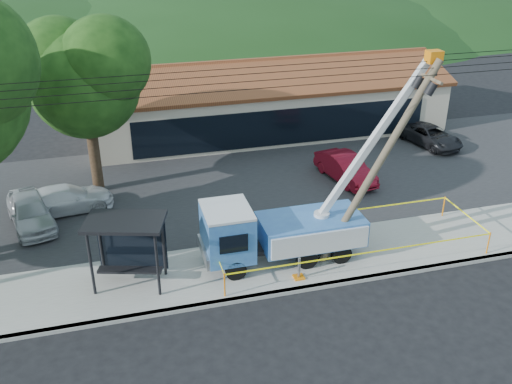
{
  "coord_description": "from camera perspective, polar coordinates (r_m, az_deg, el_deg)",
  "views": [
    {
      "loc": [
        -6.14,
        -14.63,
        13.03
      ],
      "look_at": [
        -0.78,
        5.0,
        2.96
      ],
      "focal_mm": 40.0,
      "sensor_mm": 36.0,
      "label": 1
    }
  ],
  "objects": [
    {
      "name": "caution_tape",
      "position": [
        24.04,
        9.13,
        -4.36
      ],
      "size": [
        11.27,
        3.45,
        1.0
      ],
      "color": "orange",
      "rests_on": "ground"
    },
    {
      "name": "hill_west",
      "position": [
        71.39,
        -22.82,
        13.85
      ],
      "size": [
        78.4,
        56.0,
        28.0
      ],
      "primitive_type": "ellipsoid",
      "color": "#193914",
      "rests_on": "ground"
    },
    {
      "name": "strip_mall",
      "position": [
        37.75,
        1.02,
        9.15
      ],
      "size": [
        22.5,
        8.53,
        4.67
      ],
      "color": "beige",
      "rests_on": "ground"
    },
    {
      "name": "tree_lot",
      "position": [
        28.47,
        -16.88,
        11.36
      ],
      "size": [
        6.3,
        5.6,
        8.94
      ],
      "color": "#332316",
      "rests_on": "ground"
    },
    {
      "name": "car_white",
      "position": [
        28.84,
        -18.3,
        -1.98
      ],
      "size": [
        4.64,
        2.48,
        1.28
      ],
      "primitive_type": "imported",
      "rotation": [
        0.0,
        0.0,
        1.73
      ],
      "color": "white",
      "rests_on": "ground"
    },
    {
      "name": "hill_east",
      "position": [
        79.53,
        12.51,
        16.32
      ],
      "size": [
        72.8,
        52.0,
        26.0
      ],
      "primitive_type": "ellipsoid",
      "color": "#193914",
      "rests_on": "ground"
    },
    {
      "name": "sidewalk",
      "position": [
        23.51,
        2.49,
        -7.14
      ],
      "size": [
        60.0,
        4.0,
        0.15
      ],
      "primitive_type": "cube",
      "color": "#9D9B93",
      "rests_on": "ground"
    },
    {
      "name": "utility_truck",
      "position": [
        22.97,
        2.32,
        -3.66
      ],
      "size": [
        9.3,
        3.53,
        8.24
      ],
      "color": "black",
      "rests_on": "ground"
    },
    {
      "name": "ground",
      "position": [
        20.53,
        5.94,
        -13.24
      ],
      "size": [
        120.0,
        120.0,
        0.0
      ],
      "primitive_type": "plane",
      "color": "black",
      "rests_on": "ground"
    },
    {
      "name": "car_silver",
      "position": [
        28.07,
        -21.36,
        -3.31
      ],
      "size": [
        2.7,
        4.54,
        1.45
      ],
      "primitive_type": "imported",
      "rotation": [
        0.0,
        0.0,
        0.25
      ],
      "color": "#ADB0B4",
      "rests_on": "ground"
    },
    {
      "name": "curb",
      "position": [
        22.03,
        4.0,
        -9.76
      ],
      "size": [
        60.0,
        0.25,
        0.15
      ],
      "primitive_type": "cube",
      "color": "#9D9B93",
      "rests_on": "ground"
    },
    {
      "name": "car_dark",
      "position": [
        36.76,
        16.93,
        4.39
      ],
      "size": [
        2.82,
        4.56,
        1.18
      ],
      "primitive_type": "imported",
      "rotation": [
        0.0,
        0.0,
        0.22
      ],
      "color": "black",
      "rests_on": "ground"
    },
    {
      "name": "leaning_pole",
      "position": [
        22.56,
        12.65,
        3.63
      ],
      "size": [
        4.47,
        1.66,
        8.13
      ],
      "color": "brown",
      "rests_on": "ground"
    },
    {
      "name": "hill_center",
      "position": [
        72.65,
        -2.27,
        15.98
      ],
      "size": [
        89.6,
        64.0,
        32.0
      ],
      "primitive_type": "ellipsoid",
      "color": "#193914",
      "rests_on": "ground"
    },
    {
      "name": "bus_shelter",
      "position": [
        21.77,
        -12.74,
        -4.23
      ],
      "size": [
        3.26,
        2.52,
        2.78
      ],
      "rotation": [
        0.0,
        0.0,
        -0.29
      ],
      "color": "black",
      "rests_on": "ground"
    },
    {
      "name": "car_red",
      "position": [
        30.91,
        8.83,
        1.06
      ],
      "size": [
        2.2,
        4.36,
        1.37
      ],
      "primitive_type": "imported",
      "rotation": [
        0.0,
        0.0,
        0.19
      ],
      "color": "maroon",
      "rests_on": "ground"
    },
    {
      "name": "parking_lot",
      "position": [
        30.26,
        -2.07,
        0.91
      ],
      "size": [
        60.0,
        12.0,
        0.1
      ],
      "primitive_type": "cube",
      "color": "#28282B",
      "rests_on": "ground"
    }
  ]
}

